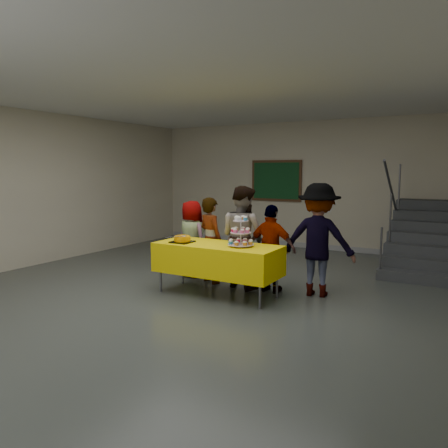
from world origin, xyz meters
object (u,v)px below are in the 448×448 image
at_px(bear_cake, 182,239).
at_px(schoolchild_c, 243,237).
at_px(schoolchild_b, 211,240).
at_px(staircase, 428,242).
at_px(cupcake_stand, 241,234).
at_px(schoolchild_a, 192,239).
at_px(schoolchild_e, 318,240).
at_px(schoolchild_d, 271,249).
at_px(bake_table, 217,258).
at_px(noticeboard, 276,181).

xyz_separation_m(bear_cake, schoolchild_c, (0.66, 0.71, -0.02)).
height_order(schoolchild_b, staircase, staircase).
bearing_deg(cupcake_stand, schoolchild_a, 150.53).
relative_size(schoolchild_a, schoolchild_e, 0.80).
bearing_deg(schoolchild_c, schoolchild_e, -153.86).
bearing_deg(bear_cake, schoolchild_e, 25.44).
bearing_deg(bear_cake, schoolchild_d, 30.00).
distance_m(bear_cake, schoolchild_d, 1.36).
height_order(schoolchild_b, schoolchild_c, schoolchild_c).
bearing_deg(schoolchild_e, schoolchild_c, -0.38).
relative_size(cupcake_stand, schoolchild_c, 0.27).
bearing_deg(cupcake_stand, staircase, 59.49).
height_order(bake_table, schoolchild_d, schoolchild_d).
xyz_separation_m(bake_table, schoolchild_b, (-0.48, 0.59, 0.15)).
distance_m(staircase, noticeboard, 3.78).
relative_size(cupcake_stand, bear_cake, 1.24).
bearing_deg(cupcake_stand, schoolchild_b, 146.26).
distance_m(cupcake_stand, schoolchild_c, 0.65).
bearing_deg(bake_table, schoolchild_a, 141.52).
xyz_separation_m(bear_cake, schoolchild_a, (-0.45, 0.92, -0.16)).
bearing_deg(schoolchild_d, schoolchild_a, -6.02).
distance_m(schoolchild_e, noticeboard, 4.43).
bearing_deg(schoolchild_d, bear_cake, 32.32).
relative_size(schoolchild_a, schoolchild_d, 0.99).
bearing_deg(bear_cake, bake_table, 13.08).
distance_m(cupcake_stand, schoolchild_a, 1.61).
bearing_deg(schoolchild_a, bake_table, 158.00).
height_order(bake_table, schoolchild_a, schoolchild_a).
xyz_separation_m(schoolchild_d, noticeboard, (-1.62, 3.92, 0.93)).
xyz_separation_m(schoolchild_b, staircase, (3.00, 3.05, -0.22)).
bearing_deg(schoolchild_b, cupcake_stand, 170.37).
height_order(bake_table, cupcake_stand, cupcake_stand).
bearing_deg(staircase, schoolchild_c, -128.33).
bearing_deg(schoolchild_d, bake_table, 43.49).
bearing_deg(schoolchild_a, cupcake_stand, 167.01).
relative_size(cupcake_stand, schoolchild_e, 0.27).
relative_size(schoolchild_b, noticeboard, 1.09).
bearing_deg(bear_cake, noticeboard, 95.57).
bearing_deg(bake_table, noticeboard, 102.50).
distance_m(cupcake_stand, staircase, 4.23).
relative_size(bake_table, schoolchild_a, 1.41).
xyz_separation_m(cupcake_stand, schoolchild_b, (-0.87, 0.58, -0.23)).
bearing_deg(noticeboard, schoolchild_c, -74.08).
distance_m(schoolchild_a, schoolchild_e, 2.29).
relative_size(bake_table, bear_cake, 5.25).
height_order(bake_table, schoolchild_c, schoolchild_c).
bearing_deg(staircase, bake_table, -124.80).
height_order(staircase, noticeboard, noticeboard).
bearing_deg(schoolchild_e, bake_table, 21.92).
xyz_separation_m(cupcake_stand, schoolchild_d, (0.24, 0.54, -0.27)).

